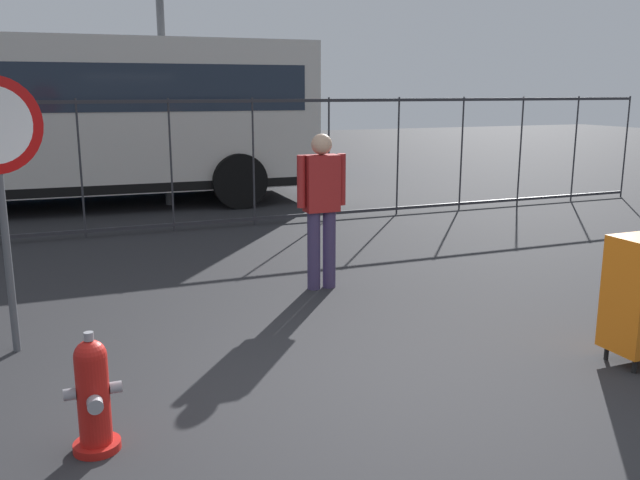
{
  "coord_description": "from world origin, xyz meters",
  "views": [
    {
      "loc": [
        -1.76,
        -3.85,
        2.11
      ],
      "look_at": [
        0.3,
        1.2,
        0.9
      ],
      "focal_mm": 37.92,
      "sensor_mm": 36.0,
      "label": 1
    }
  ],
  "objects_px": {
    "fire_hydrant": "(93,396)",
    "pedestrian": "(322,202)",
    "bus_far": "(54,108)",
    "bus_near": "(17,114)"
  },
  "relations": [
    {
      "from": "fire_hydrant",
      "to": "pedestrian",
      "type": "xyz_separation_m",
      "value": [
        2.54,
        2.64,
        0.6
      ]
    },
    {
      "from": "pedestrian",
      "to": "bus_far",
      "type": "height_order",
      "value": "bus_far"
    },
    {
      "from": "bus_near",
      "to": "bus_far",
      "type": "relative_size",
      "value": 0.99
    },
    {
      "from": "fire_hydrant",
      "to": "bus_far",
      "type": "distance_m",
      "value": 13.5
    },
    {
      "from": "pedestrian",
      "to": "fire_hydrant",
      "type": "bearing_deg",
      "value": -133.96
    },
    {
      "from": "pedestrian",
      "to": "bus_far",
      "type": "xyz_separation_m",
      "value": [
        -2.37,
        10.79,
        0.76
      ]
    },
    {
      "from": "fire_hydrant",
      "to": "pedestrian",
      "type": "height_order",
      "value": "pedestrian"
    },
    {
      "from": "pedestrian",
      "to": "bus_near",
      "type": "xyz_separation_m",
      "value": [
        -3.07,
        6.67,
        0.76
      ]
    },
    {
      "from": "pedestrian",
      "to": "bus_near",
      "type": "bearing_deg",
      "value": 114.7
    },
    {
      "from": "bus_near",
      "to": "bus_far",
      "type": "height_order",
      "value": "same"
    }
  ]
}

